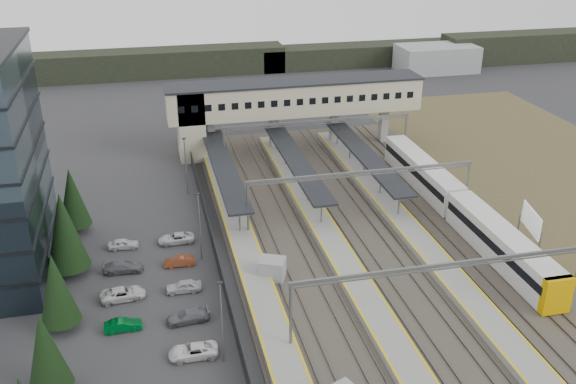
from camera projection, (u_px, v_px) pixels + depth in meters
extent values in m
plane|color=#2B2B2D|center=(292.00, 299.00, 64.53)|extent=(220.00, 220.00, 0.00)
cone|color=black|center=(45.00, 350.00, 50.21)|extent=(3.54, 3.54, 6.80)
cylinder|color=black|center=(63.00, 323.00, 59.76)|extent=(0.44, 0.44, 1.20)
cone|color=black|center=(56.00, 288.00, 58.15)|extent=(3.64, 3.64, 7.00)
cylinder|color=black|center=(71.00, 269.00, 68.63)|extent=(0.44, 0.44, 1.20)
cone|color=black|center=(64.00, 230.00, 66.71)|extent=(4.42, 4.42, 8.50)
cylinder|color=black|center=(77.00, 227.00, 77.51)|extent=(0.44, 0.44, 1.20)
cone|color=black|center=(72.00, 197.00, 75.85)|extent=(3.74, 3.74, 7.20)
imported|color=#00511C|center=(123.00, 325.00, 59.57)|extent=(3.52, 1.32, 1.15)
imported|color=silver|center=(123.00, 294.00, 64.25)|extent=(4.65, 2.43, 1.25)
imported|color=#535459|center=(123.00, 267.00, 68.96)|extent=(4.34, 1.93, 1.24)
imported|color=silver|center=(123.00, 244.00, 73.67)|extent=(3.57, 1.62, 1.19)
imported|color=white|center=(193.00, 351.00, 56.09)|extent=(4.37, 2.09, 1.20)
imported|color=#595C62|center=(188.00, 316.00, 60.79)|extent=(4.23, 1.95, 1.20)
imported|color=#B6B6BA|center=(183.00, 286.00, 65.48)|extent=(3.68, 1.55, 1.24)
imported|color=brown|center=(180.00, 261.00, 70.21)|extent=(3.41, 1.27, 1.11)
imported|color=silver|center=(176.00, 238.00, 74.91)|extent=(4.21, 1.99, 1.16)
cylinder|color=slate|center=(222.00, 323.00, 54.13)|extent=(0.16, 0.16, 8.00)
cube|color=black|center=(220.00, 283.00, 52.48)|extent=(0.50, 0.25, 0.15)
cylinder|color=slate|center=(200.00, 227.00, 70.10)|extent=(0.16, 0.16, 8.00)
cube|color=black|center=(198.00, 194.00, 68.45)|extent=(0.50, 0.25, 0.15)
cylinder|color=slate|center=(186.00, 167.00, 86.07)|extent=(0.16, 0.16, 8.00)
cube|color=black|center=(184.00, 139.00, 84.42)|extent=(0.50, 0.25, 0.15)
cube|color=#26282B|center=(221.00, 272.00, 67.21)|extent=(0.08, 90.00, 2.00)
cube|color=gray|center=(272.00, 269.00, 67.37)|extent=(3.30, 3.08, 2.41)
cube|color=#322D27|center=(386.00, 260.00, 71.38)|extent=(34.00, 90.00, 0.20)
cube|color=#59544C|center=(274.00, 272.00, 68.70)|extent=(0.08, 90.00, 0.14)
cube|color=#59544C|center=(288.00, 270.00, 68.99)|extent=(0.08, 90.00, 0.14)
cube|color=#59544C|center=(311.00, 267.00, 69.52)|extent=(0.08, 90.00, 0.14)
cube|color=#59544C|center=(323.00, 266.00, 69.81)|extent=(0.08, 90.00, 0.14)
cube|color=#59544C|center=(363.00, 261.00, 70.75)|extent=(0.08, 90.00, 0.14)
cube|color=#59544C|center=(375.00, 260.00, 71.05)|extent=(0.08, 90.00, 0.14)
cube|color=#59544C|center=(397.00, 257.00, 71.57)|extent=(0.08, 90.00, 0.14)
cube|color=#59544C|center=(409.00, 255.00, 71.87)|extent=(0.08, 90.00, 0.14)
cube|color=#59544C|center=(447.00, 251.00, 72.80)|extent=(0.08, 90.00, 0.14)
cube|color=#59544C|center=(458.00, 250.00, 73.10)|extent=(0.08, 90.00, 0.14)
cube|color=#59544C|center=(479.00, 247.00, 73.62)|extent=(0.08, 90.00, 0.14)
cube|color=#59544C|center=(490.00, 246.00, 73.92)|extent=(0.08, 90.00, 0.14)
cube|color=gray|center=(254.00, 273.00, 68.16)|extent=(3.20, 82.00, 0.90)
cube|color=gold|center=(240.00, 271.00, 67.67)|extent=(0.25, 82.00, 0.02)
cube|color=gold|center=(267.00, 268.00, 68.27)|extent=(0.25, 82.00, 0.02)
cube|color=gray|center=(343.00, 262.00, 70.21)|extent=(3.20, 82.00, 0.90)
cube|color=gold|center=(331.00, 260.00, 69.72)|extent=(0.25, 82.00, 0.02)
cube|color=gold|center=(356.00, 257.00, 70.32)|extent=(0.25, 82.00, 0.02)
cube|color=gray|center=(428.00, 252.00, 72.26)|extent=(3.20, 82.00, 0.90)
cube|color=gold|center=(416.00, 250.00, 71.78)|extent=(0.25, 82.00, 0.02)
cube|color=gold|center=(440.00, 247.00, 72.37)|extent=(0.25, 82.00, 0.02)
cube|color=black|center=(224.00, 166.00, 86.21)|extent=(3.00, 30.00, 0.25)
cube|color=slate|center=(224.00, 167.00, 86.27)|extent=(3.10, 30.00, 0.12)
cylinder|color=slate|center=(240.00, 219.00, 75.34)|extent=(0.20, 0.20, 3.10)
cylinder|color=slate|center=(231.00, 197.00, 81.11)|extent=(0.20, 0.20, 3.10)
cylinder|color=slate|center=(224.00, 177.00, 86.87)|extent=(0.20, 0.20, 3.10)
cylinder|color=slate|center=(218.00, 160.00, 92.64)|extent=(0.20, 0.20, 3.10)
cylinder|color=slate|center=(213.00, 145.00, 98.41)|extent=(0.20, 0.20, 3.10)
cube|color=black|center=(296.00, 160.00, 88.26)|extent=(3.00, 30.00, 0.25)
cube|color=slate|center=(296.00, 161.00, 88.33)|extent=(3.10, 30.00, 0.12)
cylinder|color=slate|center=(321.00, 211.00, 77.39)|extent=(0.20, 0.20, 3.10)
cylinder|color=slate|center=(308.00, 190.00, 83.16)|extent=(0.20, 0.20, 3.10)
cylinder|color=slate|center=(296.00, 171.00, 88.92)|extent=(0.20, 0.20, 3.10)
cylinder|color=slate|center=(286.00, 154.00, 94.69)|extent=(0.20, 0.20, 3.10)
cylinder|color=slate|center=(276.00, 140.00, 100.46)|extent=(0.20, 0.20, 3.10)
cube|color=black|center=(365.00, 154.00, 90.32)|extent=(3.00, 30.00, 0.25)
cube|color=slate|center=(365.00, 155.00, 90.38)|extent=(3.10, 30.00, 0.12)
cylinder|color=slate|center=(399.00, 203.00, 79.44)|extent=(0.20, 0.20, 3.10)
cylinder|color=slate|center=(381.00, 183.00, 85.21)|extent=(0.20, 0.20, 3.10)
cylinder|color=slate|center=(364.00, 165.00, 90.98)|extent=(0.20, 0.20, 3.10)
cylinder|color=slate|center=(350.00, 149.00, 96.74)|extent=(0.20, 0.20, 3.10)
cylinder|color=slate|center=(337.00, 135.00, 102.51)|extent=(0.20, 0.20, 3.10)
cube|color=#C2B594|center=(295.00, 97.00, 100.43)|extent=(40.00, 6.00, 5.00)
cube|color=black|center=(295.00, 81.00, 99.38)|extent=(40.40, 6.40, 0.30)
cube|color=#C2B594|center=(191.00, 123.00, 98.28)|extent=(4.00, 6.00, 11.00)
cube|color=black|center=(181.00, 110.00, 94.01)|extent=(1.00, 0.06, 1.00)
cube|color=black|center=(195.00, 109.00, 94.43)|extent=(1.00, 0.06, 1.00)
cube|color=black|center=(208.00, 108.00, 94.84)|extent=(1.00, 0.06, 1.00)
cube|color=black|center=(222.00, 107.00, 95.25)|extent=(1.00, 0.06, 1.00)
cube|color=black|center=(235.00, 106.00, 95.66)|extent=(1.00, 0.06, 1.00)
cube|color=black|center=(248.00, 105.00, 96.07)|extent=(1.00, 0.06, 1.00)
cube|color=black|center=(261.00, 105.00, 96.48)|extent=(1.00, 0.06, 1.00)
cube|color=black|center=(274.00, 104.00, 96.89)|extent=(1.00, 0.06, 1.00)
cube|color=black|center=(287.00, 103.00, 97.30)|extent=(1.00, 0.06, 1.00)
cube|color=black|center=(300.00, 102.00, 97.71)|extent=(1.00, 0.06, 1.00)
cube|color=black|center=(313.00, 101.00, 98.12)|extent=(1.00, 0.06, 1.00)
cube|color=black|center=(325.00, 100.00, 98.53)|extent=(1.00, 0.06, 1.00)
cube|color=black|center=(338.00, 100.00, 98.94)|extent=(1.00, 0.06, 1.00)
cube|color=black|center=(350.00, 99.00, 99.35)|extent=(1.00, 0.06, 1.00)
cube|color=black|center=(362.00, 98.00, 99.76)|extent=(1.00, 0.06, 1.00)
cube|color=black|center=(374.00, 97.00, 100.17)|extent=(1.00, 0.06, 1.00)
cube|color=black|center=(386.00, 96.00, 100.58)|extent=(1.00, 0.06, 1.00)
cube|color=black|center=(398.00, 96.00, 100.99)|extent=(1.00, 0.06, 1.00)
cube|color=black|center=(410.00, 95.00, 101.40)|extent=(1.00, 0.06, 1.00)
cube|color=gray|center=(201.00, 138.00, 99.62)|extent=(1.20, 1.60, 6.00)
cube|color=gray|center=(211.00, 137.00, 99.93)|extent=(1.20, 1.60, 6.00)
cube|color=gray|center=(274.00, 132.00, 101.98)|extent=(1.20, 1.60, 6.00)
cube|color=gray|center=(334.00, 128.00, 104.04)|extent=(1.20, 1.60, 6.00)
cube|color=gray|center=(383.00, 124.00, 105.78)|extent=(1.20, 1.60, 6.00)
cylinder|color=slate|center=(291.00, 319.00, 55.57)|extent=(0.28, 0.28, 7.00)
cylinder|color=slate|center=(575.00, 279.00, 61.32)|extent=(0.28, 0.28, 7.00)
cube|color=slate|center=(444.00, 265.00, 57.00)|extent=(28.40, 0.25, 0.35)
cube|color=slate|center=(443.00, 269.00, 57.16)|extent=(28.40, 0.12, 0.12)
cylinder|color=slate|center=(248.00, 210.00, 75.09)|extent=(0.28, 0.28, 7.00)
cylinder|color=slate|center=(467.00, 188.00, 80.84)|extent=(0.28, 0.28, 7.00)
cube|color=slate|center=(363.00, 172.00, 76.52)|extent=(28.40, 0.25, 0.35)
cube|color=slate|center=(362.00, 175.00, 76.68)|extent=(28.40, 0.12, 0.12)
cylinder|color=slate|center=(224.00, 151.00, 92.83)|extent=(0.28, 0.28, 7.00)
cylinder|color=slate|center=(405.00, 137.00, 98.58)|extent=(0.28, 0.28, 7.00)
cube|color=slate|center=(318.00, 121.00, 94.26)|extent=(28.40, 0.25, 0.35)
cube|color=slate|center=(318.00, 124.00, 94.43)|extent=(28.40, 0.12, 0.12)
cube|color=silver|center=(501.00, 245.00, 70.15)|extent=(2.96, 20.52, 3.80)
cube|color=black|center=(502.00, 241.00, 69.98)|extent=(3.02, 19.92, 0.95)
cube|color=slate|center=(499.00, 258.00, 70.83)|extent=(2.53, 19.12, 0.53)
cube|color=silver|center=(422.00, 172.00, 88.88)|extent=(2.96, 20.52, 3.80)
cube|color=black|center=(422.00, 170.00, 88.71)|extent=(3.02, 19.92, 0.95)
cube|color=slate|center=(421.00, 183.00, 89.56)|extent=(2.53, 19.12, 0.53)
cube|color=#D19700|center=(556.00, 295.00, 61.14)|extent=(2.98, 0.90, 3.80)
cylinder|color=slate|center=(540.00, 242.00, 72.29)|extent=(0.20, 0.20, 2.87)
cylinder|color=slate|center=(519.00, 225.00, 76.17)|extent=(0.20, 0.20, 2.87)
cube|color=white|center=(531.00, 220.00, 73.54)|extent=(1.25, 5.30, 2.69)
cube|color=black|center=(153.00, 63.00, 145.52)|extent=(60.00, 8.00, 6.00)
cube|color=black|center=(362.00, 55.00, 155.99)|extent=(50.00, 8.00, 5.00)
cube|color=black|center=(521.00, 47.00, 159.35)|extent=(40.00, 8.00, 7.00)
cube|color=gray|center=(437.00, 58.00, 149.99)|extent=(18.00, 10.00, 6.00)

